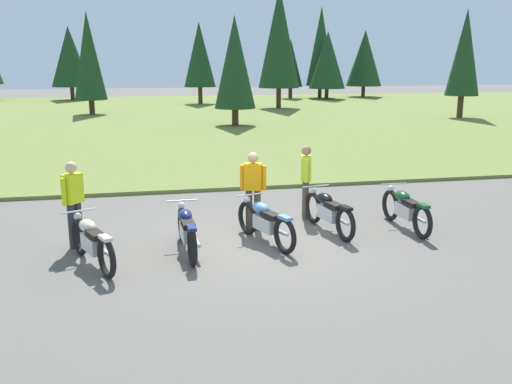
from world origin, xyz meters
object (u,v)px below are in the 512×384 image
(motorcycle_black, at_px, (328,211))
(rider_checking_bike, at_px, (306,177))
(rider_near_row_end, at_px, (73,199))
(rider_with_back_turned, at_px, (253,187))
(motorcycle_navy, at_px, (187,230))
(motorcycle_sky_blue, at_px, (265,222))
(motorcycle_british_green, at_px, (406,209))
(motorcycle_cream, at_px, (92,241))

(motorcycle_black, relative_size, rider_checking_bike, 1.25)
(rider_near_row_end, xyz_separation_m, rider_with_back_turned, (3.56, 0.38, 0.00))
(motorcycle_navy, distance_m, rider_checking_bike, 3.43)
(rider_near_row_end, bearing_deg, motorcycle_sky_blue, -8.11)
(motorcycle_british_green, bearing_deg, motorcycle_black, 174.99)
(motorcycle_black, relative_size, rider_near_row_end, 1.25)
(motorcycle_cream, xyz_separation_m, motorcycle_sky_blue, (3.22, 0.59, 0.00))
(rider_with_back_turned, bearing_deg, rider_near_row_end, -173.92)
(motorcycle_black, distance_m, rider_near_row_end, 5.10)
(motorcycle_british_green, xyz_separation_m, rider_checking_bike, (-1.84, 1.25, 0.51))
(motorcycle_cream, distance_m, motorcycle_british_green, 6.43)
(motorcycle_sky_blue, relative_size, rider_checking_bike, 1.21)
(motorcycle_british_green, distance_m, rider_near_row_end, 6.77)
(motorcycle_black, bearing_deg, rider_with_back_turned, 164.86)
(motorcycle_sky_blue, height_order, motorcycle_british_green, same)
(motorcycle_navy, distance_m, motorcycle_sky_blue, 1.57)
(motorcycle_black, xyz_separation_m, motorcycle_british_green, (1.67, -0.15, 0.00))
(motorcycle_black, bearing_deg, motorcycle_navy, -166.37)
(motorcycle_sky_blue, distance_m, rider_with_back_turned, 1.03)
(motorcycle_cream, relative_size, motorcycle_navy, 0.94)
(motorcycle_black, height_order, motorcycle_british_green, same)
(motorcycle_sky_blue, relative_size, rider_with_back_turned, 1.21)
(motorcycle_cream, height_order, motorcycle_british_green, same)
(motorcycle_cream, distance_m, motorcycle_sky_blue, 3.28)
(motorcycle_sky_blue, relative_size, motorcycle_british_green, 0.96)
(motorcycle_cream, bearing_deg, rider_checking_bike, 25.71)
(motorcycle_sky_blue, distance_m, rider_checking_bike, 2.11)
(motorcycle_sky_blue, distance_m, rider_near_row_end, 3.68)
(rider_checking_bike, bearing_deg, motorcycle_navy, -147.17)
(motorcycle_cream, bearing_deg, motorcycle_black, 12.87)
(motorcycle_navy, height_order, motorcycle_sky_blue, same)
(rider_near_row_end, bearing_deg, rider_with_back_turned, 6.08)
(motorcycle_navy, height_order, rider_with_back_turned, rider_with_back_turned)
(motorcycle_british_green, height_order, rider_checking_bike, rider_checking_bike)
(motorcycle_cream, distance_m, rider_with_back_turned, 3.54)
(rider_checking_bike, relative_size, rider_with_back_turned, 1.00)
(rider_checking_bike, distance_m, rider_with_back_turned, 1.52)
(motorcycle_sky_blue, height_order, rider_checking_bike, rider_checking_bike)
(motorcycle_cream, height_order, motorcycle_black, same)
(motorcycle_cream, height_order, motorcycle_navy, same)
(rider_near_row_end, bearing_deg, motorcycle_navy, -20.34)
(motorcycle_cream, bearing_deg, motorcycle_british_green, 8.27)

